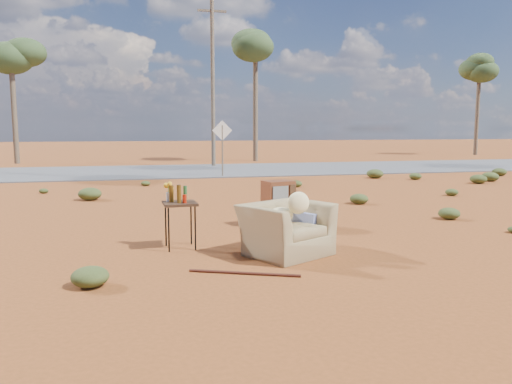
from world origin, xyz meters
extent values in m
plane|color=brown|center=(0.00, 0.00, 0.00)|extent=(140.00, 140.00, 0.00)
cube|color=#565659|center=(0.00, 15.00, 0.02)|extent=(140.00, 7.00, 0.04)
imported|color=olive|center=(0.33, -0.21, 0.52)|extent=(1.40, 1.24, 1.03)
ellipsoid|color=#FFE79B|center=(0.26, -0.19, 0.60)|extent=(0.37, 0.37, 0.22)
ellipsoid|color=#FFE79B|center=(0.47, -0.36, 0.80)|extent=(0.33, 0.16, 0.33)
cube|color=navy|center=(0.76, 0.14, 0.30)|extent=(0.80, 0.91, 0.60)
cube|color=black|center=(0.84, 1.96, 0.44)|extent=(0.56, 0.47, 0.03)
cylinder|color=black|center=(0.66, 1.74, 0.22)|extent=(0.03, 0.03, 0.44)
cylinder|color=black|center=(1.10, 1.84, 0.22)|extent=(0.03, 0.03, 0.44)
cylinder|color=black|center=(0.59, 2.08, 0.22)|extent=(0.03, 0.03, 0.44)
cylinder|color=black|center=(1.02, 2.18, 0.22)|extent=(0.03, 0.03, 0.44)
cube|color=brown|center=(0.84, 1.96, 0.67)|extent=(0.63, 0.54, 0.42)
cube|color=slate|center=(0.82, 1.72, 0.67)|extent=(0.32, 0.09, 0.26)
cube|color=#472D19|center=(1.08, 1.78, 0.67)|extent=(0.12, 0.05, 0.30)
cube|color=#382214|center=(-1.16, 0.58, 0.71)|extent=(0.53, 0.53, 0.04)
cylinder|color=black|center=(-1.35, 0.36, 0.36)|extent=(0.02, 0.02, 0.71)
cylinder|color=black|center=(-0.94, 0.38, 0.36)|extent=(0.02, 0.02, 0.71)
cylinder|color=black|center=(-1.37, 0.77, 0.36)|extent=(0.02, 0.02, 0.71)
cylinder|color=black|center=(-0.96, 0.79, 0.36)|extent=(0.02, 0.02, 0.71)
cylinder|color=#4F320D|center=(-1.28, 0.62, 0.86)|extent=(0.07, 0.07, 0.26)
cylinder|color=#4F320D|center=(-1.17, 0.49, 0.87)|extent=(0.07, 0.07, 0.28)
cylinder|color=#245424|center=(-1.06, 0.68, 0.85)|extent=(0.06, 0.06, 0.24)
cylinder|color=red|center=(-1.09, 0.48, 0.80)|extent=(0.07, 0.07, 0.13)
cylinder|color=silver|center=(-1.32, 0.72, 0.80)|extent=(0.08, 0.08, 0.14)
ellipsoid|color=gold|center=(-1.32, 0.72, 0.96)|extent=(0.16, 0.16, 0.12)
cylinder|color=#4D1D14|center=(-0.49, -1.07, 0.02)|extent=(1.36, 0.62, 0.04)
cylinder|color=brown|center=(1.50, 12.00, 1.00)|extent=(0.06, 0.06, 2.00)
cube|color=silver|center=(1.50, 12.00, 1.80)|extent=(0.78, 0.04, 0.78)
cylinder|color=brown|center=(-8.00, 22.00, 3.00)|extent=(0.28, 0.28, 6.00)
ellipsoid|color=#3B5129|center=(-8.00, 22.00, 5.50)|extent=(3.20, 3.20, 2.20)
cylinder|color=brown|center=(5.00, 21.00, 3.50)|extent=(0.28, 0.28, 7.00)
ellipsoid|color=#3B5129|center=(5.00, 21.00, 6.50)|extent=(3.20, 3.20, 2.20)
cylinder|color=brown|center=(22.00, 24.00, 3.25)|extent=(0.28, 0.28, 6.50)
ellipsoid|color=#3B5129|center=(22.00, 24.00, 6.00)|extent=(3.20, 3.20, 2.20)
cylinder|color=brown|center=(2.00, 17.50, 4.00)|extent=(0.20, 0.20, 8.00)
cube|color=brown|center=(2.00, 17.50, 7.50)|extent=(1.40, 0.10, 0.10)
ellipsoid|color=#3C4A20|center=(4.50, 1.80, 0.12)|extent=(0.44, 0.44, 0.24)
ellipsoid|color=#3C4A20|center=(-3.00, 6.50, 0.17)|extent=(0.60, 0.60, 0.33)
ellipsoid|color=#3C4A20|center=(6.80, 5.00, 0.10)|extent=(0.36, 0.36, 0.20)
ellipsoid|color=#3C4A20|center=(3.20, 8.00, 0.11)|extent=(0.40, 0.40, 0.22)
ellipsoid|color=#3C4A20|center=(-1.50, 9.50, 0.08)|extent=(0.30, 0.30, 0.17)
camera|label=1|loc=(-1.82, -7.17, 1.87)|focal=35.00mm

